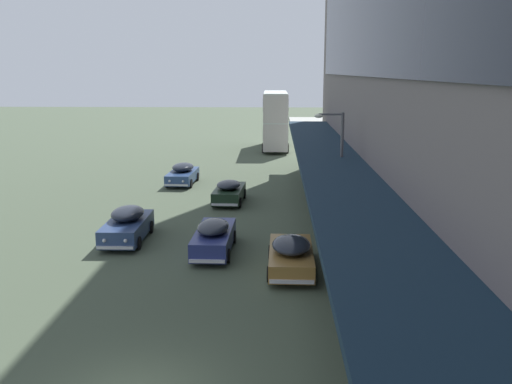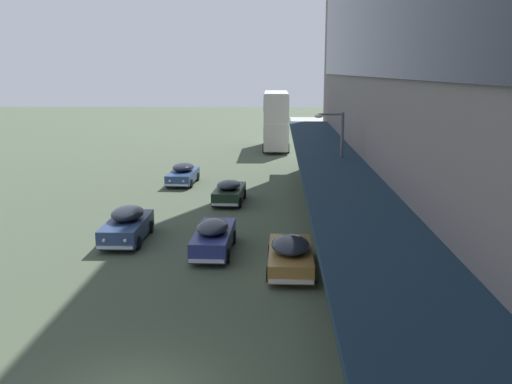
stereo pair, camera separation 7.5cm
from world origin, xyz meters
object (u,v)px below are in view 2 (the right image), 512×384
object	(u,v)px
street_lamp	(338,163)
fire_hydrant	(331,230)
sedan_trailing_mid	(291,254)
pedestrian_at_kerb	(372,277)
sedan_trailing_near	(127,224)
transit_bus_kerbside_front	(276,118)
sedan_second_mid	(229,192)
sedan_oncoming_front	(213,236)
sedan_oncoming_rear	(183,174)

from	to	relation	value
street_lamp	fire_hydrant	bearing A→B (deg)	-109.57
sedan_trailing_mid	pedestrian_at_kerb	world-z (taller)	pedestrian_at_kerb
sedan_trailing_near	sedan_trailing_mid	distance (m)	9.07
sedan_trailing_mid	transit_bus_kerbside_front	bearing A→B (deg)	91.14
sedan_second_mid	pedestrian_at_kerb	world-z (taller)	pedestrian_at_kerb
sedan_trailing_near	sedan_oncoming_front	xyz separation A→B (m)	(4.53, -1.78, -0.05)
transit_bus_kerbside_front	sedan_trailing_mid	bearing A→B (deg)	-88.86
sedan_trailing_near	sedan_second_mid	world-z (taller)	sedan_trailing_near
street_lamp	fire_hydrant	xyz separation A→B (m)	(-0.33, -0.93, -3.29)
sedan_second_mid	sedan_oncoming_front	distance (m)	10.24
sedan_oncoming_rear	sedan_second_mid	bearing A→B (deg)	-57.04
pedestrian_at_kerb	fire_hydrant	bearing A→B (deg)	94.49
sedan_trailing_near	sedan_trailing_mid	size ratio (longest dim) A/B	0.99
sedan_trailing_near	sedan_oncoming_front	bearing A→B (deg)	-21.42
pedestrian_at_kerb	sedan_oncoming_front	bearing A→B (deg)	135.53
sedan_trailing_near	sedan_trailing_mid	bearing A→B (deg)	-27.13
sedan_second_mid	sedan_trailing_mid	xyz separation A→B (m)	(3.66, -12.59, 0.00)
sedan_oncoming_front	sedan_trailing_mid	size ratio (longest dim) A/B	1.02
sedan_oncoming_rear	street_lamp	world-z (taller)	street_lamp
sedan_trailing_mid	street_lamp	size ratio (longest dim) A/B	0.78
sedan_trailing_near	street_lamp	distance (m)	11.02
sedan_oncoming_rear	fire_hydrant	size ratio (longest dim) A/B	6.75
sedan_second_mid	street_lamp	size ratio (longest dim) A/B	0.73
sedan_oncoming_rear	sedan_trailing_mid	world-z (taller)	sedan_oncoming_rear
transit_bus_kerbside_front	sedan_oncoming_front	bearing A→B (deg)	-94.40
transit_bus_kerbside_front	sedan_trailing_near	size ratio (longest dim) A/B	2.10
sedan_oncoming_rear	sedan_trailing_mid	bearing A→B (deg)	-67.79
sedan_oncoming_rear	street_lamp	size ratio (longest dim) A/B	0.77
street_lamp	fire_hydrant	world-z (taller)	street_lamp
sedan_trailing_mid	sedan_trailing_near	bearing A→B (deg)	152.87
sedan_oncoming_front	street_lamp	distance (m)	7.41
transit_bus_kerbside_front	pedestrian_at_kerb	bearing A→B (deg)	-85.21
transit_bus_kerbside_front	pedestrian_at_kerb	size ratio (longest dim) A/B	5.39
pedestrian_at_kerb	fire_hydrant	size ratio (longest dim) A/B	2.65
sedan_oncoming_rear	fire_hydrant	xyz separation A→B (m)	(9.79, -14.18, -0.27)
sedan_trailing_near	sedan_oncoming_front	size ratio (longest dim) A/B	0.97
pedestrian_at_kerb	fire_hydrant	world-z (taller)	pedestrian_at_kerb
sedan_trailing_mid	pedestrian_at_kerb	distance (m)	4.77
pedestrian_at_kerb	sedan_second_mid	bearing A→B (deg)	111.41
fire_hydrant	sedan_trailing_mid	bearing A→B (deg)	-114.89
sedan_oncoming_front	street_lamp	bearing A→B (deg)	27.73
sedan_trailing_near	street_lamp	size ratio (longest dim) A/B	0.77
street_lamp	sedan_trailing_near	bearing A→B (deg)	-172.55
sedan_trailing_mid	street_lamp	bearing A→B (deg)	65.98
pedestrian_at_kerb	sedan_trailing_near	bearing A→B (deg)	143.66
sedan_oncoming_rear	street_lamp	xyz separation A→B (m)	(10.12, -13.25, 3.02)
sedan_oncoming_front	sedan_trailing_mid	world-z (taller)	sedan_oncoming_front
transit_bus_kerbside_front	sedan_oncoming_rear	distance (m)	21.06
sedan_oncoming_front	sedan_trailing_mid	bearing A→B (deg)	-33.66
sedan_second_mid	fire_hydrant	world-z (taller)	sedan_second_mid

